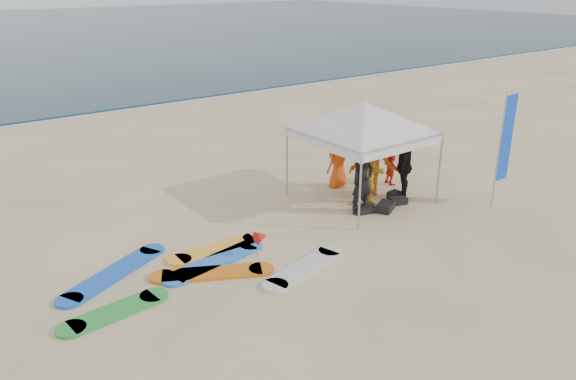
% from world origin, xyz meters
% --- Properties ---
extents(ground, '(120.00, 120.00, 0.00)m').
position_xyz_m(ground, '(0.00, 0.00, 0.00)').
color(ground, beige).
rests_on(ground, ground).
extents(shoreline_foam, '(160.00, 1.20, 0.01)m').
position_xyz_m(shoreline_foam, '(0.00, 18.20, 0.00)').
color(shoreline_foam, silver).
rests_on(shoreline_foam, ground).
extents(person_black_a, '(0.67, 0.46, 1.79)m').
position_xyz_m(person_black_a, '(2.67, 2.60, 0.89)').
color(person_black_a, black).
rests_on(person_black_a, ground).
extents(person_yellow, '(1.08, 1.05, 1.76)m').
position_xyz_m(person_yellow, '(3.21, 2.92, 0.88)').
color(person_yellow, gold).
rests_on(person_yellow, ground).
extents(person_orange_a, '(1.45, 1.32, 1.95)m').
position_xyz_m(person_orange_a, '(3.84, 3.43, 0.98)').
color(person_orange_a, '#CC5912').
rests_on(person_orange_a, ground).
extents(person_black_b, '(1.18, 0.99, 1.89)m').
position_xyz_m(person_black_b, '(4.38, 2.73, 0.95)').
color(person_black_b, black).
rests_on(person_black_b, ground).
extents(person_orange_b, '(0.84, 0.63, 1.56)m').
position_xyz_m(person_orange_b, '(3.47, 4.44, 0.78)').
color(person_orange_b, '#E64C14').
rests_on(person_orange_b, ground).
extents(person_seated, '(0.52, 0.96, 0.99)m').
position_xyz_m(person_seated, '(4.90, 3.69, 0.49)').
color(person_seated, red).
rests_on(person_seated, ground).
extents(canopy_tent, '(4.14, 4.14, 3.12)m').
position_xyz_m(canopy_tent, '(3.36, 3.35, 2.72)').
color(canopy_tent, '#A5A5A8').
rests_on(canopy_tent, ground).
extents(feather_flag, '(0.53, 0.04, 3.09)m').
position_xyz_m(feather_flag, '(6.08, 0.85, 1.81)').
color(feather_flag, '#A5A5A8').
rests_on(feather_flag, ground).
extents(marker_pennant, '(0.28, 0.28, 0.64)m').
position_xyz_m(marker_pennant, '(-0.78, 2.13, 0.49)').
color(marker_pennant, '#A5A5A8').
rests_on(marker_pennant, ground).
extents(gear_pile, '(1.83, 0.92, 0.22)m').
position_xyz_m(gear_pile, '(3.43, 2.51, 0.10)').
color(gear_pile, black).
rests_on(gear_pile, ground).
extents(surfboard_spread, '(5.68, 3.43, 0.07)m').
position_xyz_m(surfboard_spread, '(-2.25, 2.38, 0.04)').
color(surfboard_spread, green).
rests_on(surfboard_spread, ground).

